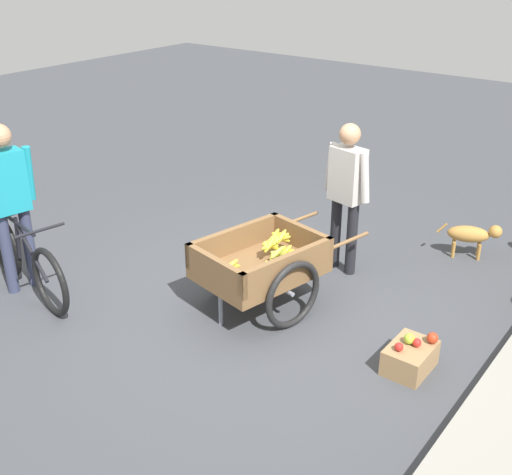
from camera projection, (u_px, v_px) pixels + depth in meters
The scene contains 7 objects.
ground_plane at pixel (253, 312), 5.98m from camera, with size 24.00×24.00×0.00m, color #3D3F44.
fruit_cart at pixel (261, 265), 5.89m from camera, with size 1.77×1.09×0.72m.
vendor_person at pixel (347, 186), 6.36m from camera, with size 0.26×0.56×1.57m.
bicycle at pixel (26, 261), 6.15m from camera, with size 0.49×1.64×0.85m.
cyclist_person at pixel (9, 193), 5.97m from camera, with size 0.51×0.26×1.67m.
dog at pixel (472, 234), 6.90m from camera, with size 0.34×0.63×0.40m.
apple_crate at pixel (410, 357), 5.14m from camera, with size 0.44×0.32×0.31m.
Camera 1 is at (4.06, 3.12, 3.18)m, focal length 44.93 mm.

